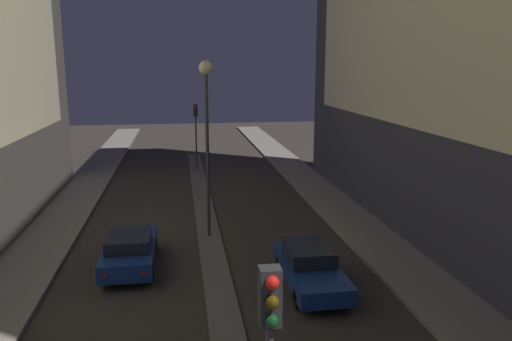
% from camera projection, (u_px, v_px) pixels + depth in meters
% --- Properties ---
extents(median_strip, '(1.08, 39.99, 0.11)m').
position_uv_depth(median_strip, '(207.00, 223.00, 25.56)').
color(median_strip, '#56544F').
rests_on(median_strip, ground).
extents(traffic_light_mid, '(0.32, 0.42, 5.00)m').
position_uv_depth(traffic_light_mid, '(196.00, 122.00, 37.27)').
color(traffic_light_mid, '#383838').
rests_on(traffic_light_mid, median_strip).
extents(street_lamp, '(0.62, 0.62, 8.06)m').
position_uv_depth(street_lamp, '(207.00, 108.00, 22.21)').
color(street_lamp, '#383838').
rests_on(street_lamp, median_strip).
extents(car_left_lane, '(1.94, 4.63, 1.50)m').
position_uv_depth(car_left_lane, '(130.00, 250.00, 19.82)').
color(car_left_lane, navy).
rests_on(car_left_lane, ground).
extents(car_right_lane, '(1.88, 4.80, 1.47)m').
position_uv_depth(car_right_lane, '(310.00, 267.00, 18.20)').
color(car_right_lane, navy).
rests_on(car_right_lane, ground).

